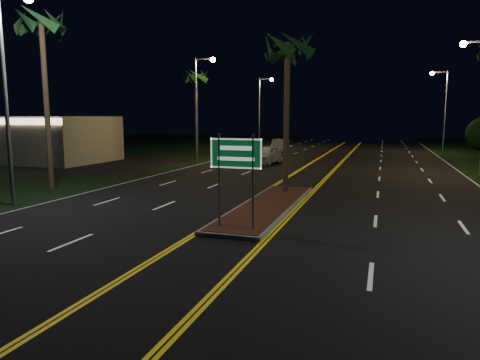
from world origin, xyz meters
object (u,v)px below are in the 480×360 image
at_px(median_island, 268,206).
at_px(highway_sign, 236,162).
at_px(streetlight_left_near, 11,76).
at_px(streetlight_left_mid, 200,97).
at_px(streetlight_left_far, 262,104).
at_px(palm_left_far, 196,77).
at_px(commercial_building, 27,139).
at_px(streetlight_right_far, 442,102).
at_px(car_far, 279,144).
at_px(car_near, 266,153).
at_px(palm_median, 287,47).
at_px(palm_left_near, 41,24).
at_px(streetlight_right_mid, 480,91).

relative_size(median_island, highway_sign, 3.20).
bearing_deg(streetlight_left_near, streetlight_left_mid, 90.00).
xyz_separation_m(streetlight_left_far, palm_left_far, (-2.19, -16.00, 2.09)).
bearing_deg(commercial_building, streetlight_right_far, 31.01).
distance_m(streetlight_left_mid, car_far, 15.27).
xyz_separation_m(palm_left_far, car_near, (7.97, -3.51, -6.85)).
bearing_deg(streetlight_left_far, car_near, -73.48).
xyz_separation_m(palm_median, palm_left_near, (-12.50, -2.50, 1.40)).
xyz_separation_m(streetlight_left_near, streetlight_left_mid, (0.00, 20.00, 0.00)).
bearing_deg(median_island, streetlight_left_far, 106.00).
xyz_separation_m(commercial_building, palm_median, (26.00, -9.49, 5.27)).
xyz_separation_m(streetlight_left_near, car_far, (3.71, 34.00, -4.82)).
xyz_separation_m(streetlight_right_mid, palm_left_far, (-23.41, 6.00, 2.09)).
xyz_separation_m(highway_sign, car_far, (-6.90, 35.21, -1.57)).
height_order(median_island, streetlight_right_mid, streetlight_right_mid).
bearing_deg(streetlight_left_near, palm_left_far, 95.21).
distance_m(streetlight_left_near, streetlight_left_mid, 20.00).
relative_size(streetlight_right_far, palm_left_near, 0.92).
height_order(palm_left_far, car_far, palm_left_far).
bearing_deg(palm_left_near, highway_sign, -22.60).
relative_size(streetlight_left_near, streetlight_left_mid, 1.00).
height_order(streetlight_left_mid, car_near, streetlight_left_mid).
height_order(median_island, car_far, car_far).
distance_m(streetlight_right_far, car_far, 18.60).
bearing_deg(streetlight_left_far, car_far, -58.27).
bearing_deg(streetlight_left_far, palm_left_near, -93.00).
xyz_separation_m(highway_sign, streetlight_right_far, (10.61, 39.20, 3.25)).
height_order(median_island, palm_left_far, palm_left_far).
xyz_separation_m(streetlight_right_mid, car_near, (-15.44, 2.49, -4.76)).
bearing_deg(car_far, palm_left_near, -109.14).
relative_size(highway_sign, palm_left_near, 0.33).
xyz_separation_m(highway_sign, streetlight_right_mid, (10.61, 19.20, 3.25)).
xyz_separation_m(median_island, car_far, (-6.90, 31.00, 0.75)).
xyz_separation_m(streetlight_left_near, palm_median, (10.61, 6.50, 1.62)).
height_order(streetlight_left_mid, palm_median, streetlight_left_mid).
relative_size(median_island, car_far, 2.04).
relative_size(palm_median, car_near, 1.54).
relative_size(highway_sign, streetlight_right_far, 0.36).
height_order(commercial_building, streetlight_left_near, streetlight_left_near).
distance_m(streetlight_right_mid, palm_median, 15.73).
distance_m(commercial_building, palm_left_far, 16.47).
height_order(palm_median, palm_left_far, palm_left_far).
height_order(highway_sign, streetlight_left_near, streetlight_left_near).
height_order(streetlight_left_near, streetlight_left_far, same).
bearing_deg(car_far, palm_left_far, -129.10).
xyz_separation_m(median_island, car_near, (-4.83, 17.49, 0.81)).
bearing_deg(streetlight_left_near, streetlight_left_far, 90.00).
relative_size(streetlight_left_far, streetlight_right_far, 1.00).
xyz_separation_m(palm_median, car_near, (-4.83, 13.99, -6.38)).
bearing_deg(car_far, car_near, -89.83).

